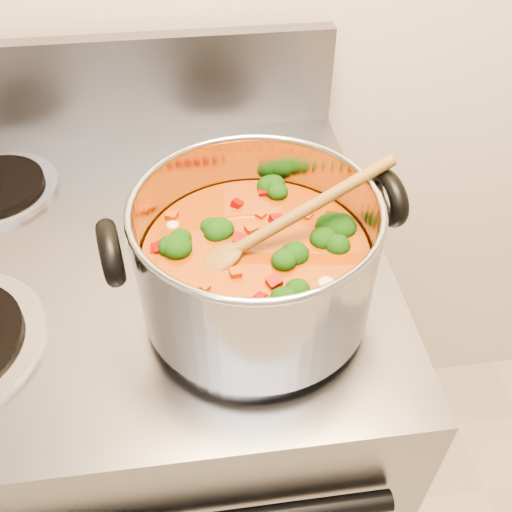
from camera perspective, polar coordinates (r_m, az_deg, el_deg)
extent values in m
cube|color=gray|center=(1.15, -10.36, -16.03)|extent=(0.73, 0.64, 0.92)
cube|color=gray|center=(0.99, -14.43, 16.12)|extent=(0.73, 0.03, 0.16)
cylinder|color=#A5A5AD|center=(0.68, -0.70, -5.80)|extent=(0.22, 0.22, 0.01)
cylinder|color=black|center=(0.67, -0.71, -5.36)|extent=(0.17, 0.17, 0.01)
cylinder|color=#A5A5AD|center=(0.89, -2.97, 8.41)|extent=(0.18, 0.18, 0.01)
cylinder|color=black|center=(0.89, -2.99, 8.83)|extent=(0.14, 0.14, 0.01)
cylinder|color=#ACADB5|center=(0.63, 0.00, -0.08)|extent=(0.26, 0.26, 0.14)
torus|color=#ACADB5|center=(0.58, 0.00, 4.96)|extent=(0.27, 0.27, 0.01)
cylinder|color=maroon|center=(0.65, 0.00, -1.93)|extent=(0.25, 0.25, 0.08)
torus|color=black|center=(0.58, -14.32, 0.35)|extent=(0.03, 0.08, 0.08)
torus|color=black|center=(0.64, 12.92, 5.79)|extent=(0.03, 0.08, 0.08)
ellipsoid|color=black|center=(0.62, -9.76, -0.09)|extent=(0.04, 0.04, 0.03)
ellipsoid|color=black|center=(0.59, -5.20, -2.23)|extent=(0.04, 0.04, 0.03)
ellipsoid|color=black|center=(0.65, -3.65, 2.95)|extent=(0.04, 0.04, 0.03)
ellipsoid|color=black|center=(0.58, -5.58, -3.07)|extent=(0.04, 0.04, 0.03)
ellipsoid|color=black|center=(0.61, 3.04, -0.23)|extent=(0.04, 0.04, 0.03)
ellipsoid|color=black|center=(0.62, -10.17, 0.29)|extent=(0.04, 0.04, 0.03)
ellipsoid|color=black|center=(0.59, 1.29, -1.74)|extent=(0.04, 0.04, 0.03)
ellipsoid|color=black|center=(0.67, -2.64, 5.11)|extent=(0.04, 0.04, 0.03)
ellipsoid|color=black|center=(0.63, -5.35, 1.63)|extent=(0.04, 0.04, 0.03)
ellipsoid|color=#9C0D05|center=(0.57, -1.50, -3.65)|extent=(0.01, 0.01, 0.01)
ellipsoid|color=#9C0D05|center=(0.59, 6.11, -2.19)|extent=(0.01, 0.01, 0.01)
ellipsoid|color=#9C0D05|center=(0.60, 0.12, -1.09)|extent=(0.01, 0.01, 0.01)
ellipsoid|color=#9C0D05|center=(0.59, -3.32, -1.66)|extent=(0.01, 0.01, 0.01)
ellipsoid|color=#9C0D05|center=(0.60, -5.00, -1.51)|extent=(0.01, 0.01, 0.01)
ellipsoid|color=#9C0D05|center=(0.69, 3.54, 5.90)|extent=(0.01, 0.01, 0.01)
ellipsoid|color=#9C0D05|center=(0.67, 4.79, 4.57)|extent=(0.01, 0.01, 0.01)
ellipsoid|color=#9C0D05|center=(0.67, 3.53, 4.80)|extent=(0.01, 0.01, 0.01)
ellipsoid|color=#9C0D05|center=(0.57, -3.61, -3.72)|extent=(0.01, 0.01, 0.01)
ellipsoid|color=#9C0D05|center=(0.54, -0.17, -7.16)|extent=(0.01, 0.01, 0.01)
ellipsoid|color=#9C0D05|center=(0.58, 5.64, -3.32)|extent=(0.01, 0.01, 0.01)
ellipsoid|color=#9C0D05|center=(0.62, 3.66, 0.99)|extent=(0.01, 0.01, 0.01)
ellipsoid|color=#9C0D05|center=(0.66, 5.79, 3.66)|extent=(0.01, 0.01, 0.01)
ellipsoid|color=#9D3408|center=(0.63, 6.78, 1.61)|extent=(0.01, 0.01, 0.01)
ellipsoid|color=#9D3408|center=(0.64, 6.80, 2.03)|extent=(0.01, 0.01, 0.01)
ellipsoid|color=#9D3408|center=(0.60, -7.50, -1.17)|extent=(0.01, 0.01, 0.01)
ellipsoid|color=#9D3408|center=(0.65, -5.73, 3.38)|extent=(0.01, 0.01, 0.01)
ellipsoid|color=#9D3408|center=(0.64, -3.23, 2.26)|extent=(0.01, 0.01, 0.01)
ellipsoid|color=#9D3408|center=(0.63, 4.43, 1.75)|extent=(0.01, 0.01, 0.01)
ellipsoid|color=#9D3408|center=(0.70, -2.35, 6.54)|extent=(0.01, 0.01, 0.01)
ellipsoid|color=#9D3408|center=(0.61, 6.32, -0.31)|extent=(0.01, 0.01, 0.01)
ellipsoid|color=#CDB78D|center=(0.57, 7.92, -4.43)|extent=(0.02, 0.02, 0.01)
ellipsoid|color=#CDB78D|center=(0.67, -0.55, 4.73)|extent=(0.02, 0.02, 0.01)
ellipsoid|color=#CDB78D|center=(0.58, -7.74, -3.10)|extent=(0.02, 0.02, 0.01)
ellipsoid|color=#CDB78D|center=(0.66, -2.41, 4.28)|extent=(0.02, 0.02, 0.01)
ellipsoid|color=#CDB78D|center=(0.65, -3.53, 3.65)|extent=(0.02, 0.02, 0.01)
ellipsoid|color=brown|center=(0.61, -3.94, -0.47)|extent=(0.07, 0.05, 0.04)
cylinder|color=brown|center=(0.61, 4.90, 4.58)|extent=(0.20, 0.06, 0.09)
ellipsoid|color=black|center=(0.72, -13.17, -3.81)|extent=(0.01, 0.01, 0.01)
ellipsoid|color=black|center=(0.67, 15.07, -8.97)|extent=(0.01, 0.01, 0.01)
ellipsoid|color=black|center=(0.72, 12.96, -3.65)|extent=(0.01, 0.01, 0.01)
ellipsoid|color=black|center=(0.69, 14.39, -7.27)|extent=(0.01, 0.01, 0.01)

